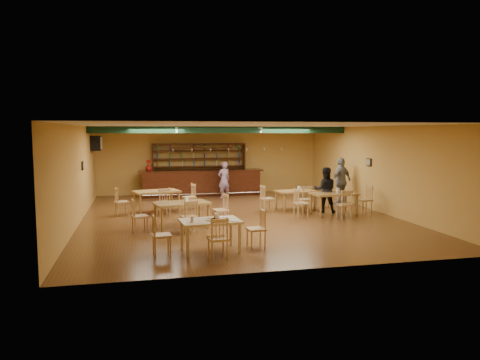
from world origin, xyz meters
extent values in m
plane|color=brown|center=(0.00, 0.00, 0.00)|extent=(12.00, 12.00, 0.00)
cube|color=black|center=(0.00, 2.80, 2.87)|extent=(10.00, 0.30, 0.25)
cube|color=silver|center=(-1.80, 3.40, 2.94)|extent=(0.05, 2.50, 0.05)
cube|color=silver|center=(1.40, 3.40, 2.94)|extent=(0.05, 2.50, 0.05)
cube|color=silver|center=(-4.80, 4.20, 2.35)|extent=(0.34, 0.70, 0.48)
cube|color=black|center=(-4.97, 1.00, 1.70)|extent=(0.04, 0.34, 0.28)
cube|color=black|center=(4.97, 0.50, 1.70)|extent=(0.04, 0.34, 0.28)
cube|color=black|center=(-0.52, 5.15, 0.56)|extent=(5.41, 0.85, 1.13)
cube|color=black|center=(-0.52, 5.78, 1.14)|extent=(4.18, 0.40, 2.28)
imported|color=#AC140F|center=(-2.77, 5.15, 1.37)|extent=(0.34, 0.34, 0.47)
cube|color=olive|center=(-2.60, 1.38, 0.38)|extent=(1.71, 1.28, 0.76)
cube|color=olive|center=(2.32, 0.89, 0.34)|extent=(1.48, 1.03, 0.68)
cube|color=olive|center=(-2.00, -1.47, 0.38)|extent=(1.69, 1.22, 0.77)
cube|color=olive|center=(3.21, -0.42, 0.37)|extent=(1.56, 1.01, 0.75)
cube|color=beige|center=(-1.58, -4.16, 0.37)|extent=(1.45, 1.00, 0.74)
cylinder|color=silver|center=(-1.48, -4.16, 0.75)|extent=(0.47, 0.47, 0.01)
cylinder|color=#EAE5C6|center=(-2.03, -4.31, 0.80)|extent=(0.08, 0.08, 0.11)
cube|color=white|center=(-1.24, -3.96, 0.76)|extent=(0.20, 0.15, 0.03)
cube|color=silver|center=(-1.33, -4.11, 0.76)|extent=(0.32, 0.11, 0.00)
cylinder|color=white|center=(-1.04, -4.36, 0.75)|extent=(0.24, 0.24, 0.01)
imported|color=#9355B8|center=(0.34, 4.33, 0.77)|extent=(0.66, 0.55, 1.54)
imported|color=black|center=(3.12, 0.09, 0.79)|extent=(0.92, 0.82, 1.58)
imported|color=gray|center=(4.41, 1.58, 0.91)|extent=(1.15, 0.86, 1.81)
camera|label=1|loc=(-3.20, -14.60, 2.81)|focal=34.18mm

